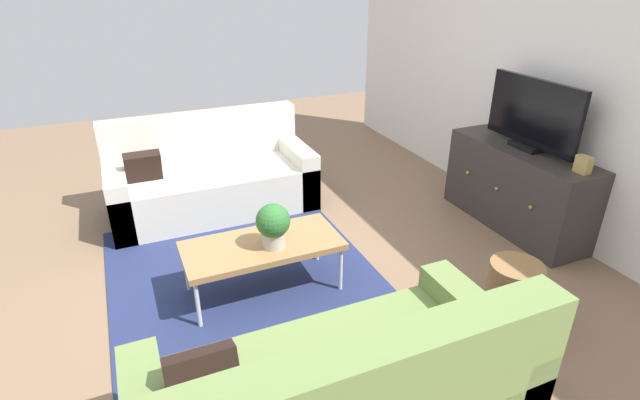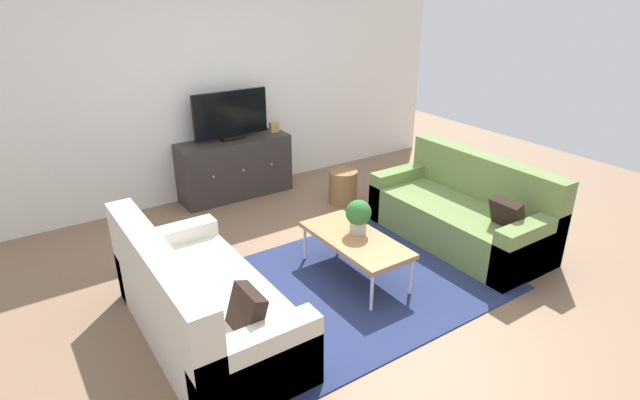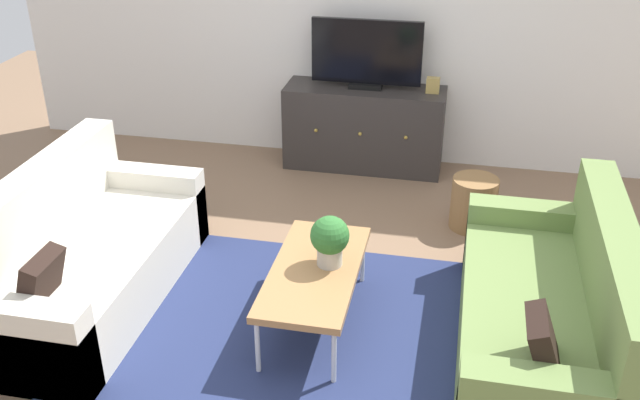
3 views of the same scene
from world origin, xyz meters
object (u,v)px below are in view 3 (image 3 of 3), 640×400
Objects in this scene: couch_left_side at (78,261)px; coffee_table at (315,273)px; tv_console at (364,128)px; mantel_clock at (433,85)px; flat_screen_tv at (367,54)px; couch_right_side at (556,318)px; wicker_basket at (474,203)px; potted_plant at (330,239)px.

couch_left_side is 1.51m from coffee_table.
mantel_clock is (0.56, 0.00, 0.43)m from tv_console.
flat_screen_tv is (-0.00, 0.02, 0.65)m from tv_console.
flat_screen_tv reaches higher than tv_console.
tv_console is (-1.44, 2.37, 0.08)m from couch_right_side.
tv_console reaches higher than wicker_basket.
couch_left_side is 5.86× the size of potted_plant.
wicker_basket is (2.41, 1.46, -0.08)m from couch_left_side.
potted_plant is 2.31m from mantel_clock.
potted_plant is at bearing 175.11° from couch_right_side.
tv_console reaches higher than coffee_table.
couch_right_side reaches higher than coffee_table.
wicker_basket is (-0.47, 1.46, -0.08)m from couch_right_side.
potted_plant is at bearing -121.66° from wicker_basket.
mantel_clock is at bearing -2.04° from flat_screen_tv.
couch_right_side is 1.33m from potted_plant.
flat_screen_tv is at bearing 90.00° from tv_console.
potted_plant is (-1.30, 0.11, 0.29)m from couch_right_side.
tv_console is (1.44, 2.37, 0.08)m from couch_left_side.
couch_left_side is 2.88m from couch_right_side.
flat_screen_tv is 7.12× the size of mantel_clock.
tv_console is at bearing 58.72° from couch_left_side.
mantel_clock is 1.16m from wicker_basket.
mantel_clock is (-0.87, 2.37, 0.50)m from couch_right_side.
couch_left_side and couch_right_side have the same top height.
mantel_clock reaches higher than potted_plant.
coffee_table is at bearing 1.85° from couch_left_side.
couch_right_side is 1.69× the size of coffee_table.
mantel_clock reaches higher than tv_console.
flat_screen_tv reaches higher than potted_plant.
wicker_basket is at bearing 107.82° from couch_right_side.
couch_right_side is at bearing -59.04° from flat_screen_tv.
potted_plant is 2.33m from flat_screen_tv.
couch_right_side is 2.58m from mantel_clock.
potted_plant is 0.34× the size of flat_screen_tv.
mantel_clock reaches higher than wicker_basket.
mantel_clock is (0.50, 2.33, 0.42)m from coffee_table.
mantel_clock reaches higher than coffee_table.
flat_screen_tv is at bearing 177.96° from mantel_clock.
tv_console is 0.65m from flat_screen_tv.
coffee_table is 0.23m from potted_plant.
potted_plant is 2.39× the size of mantel_clock.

